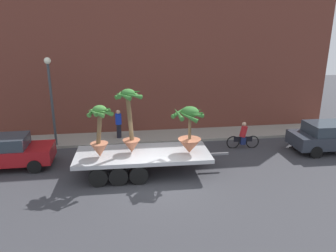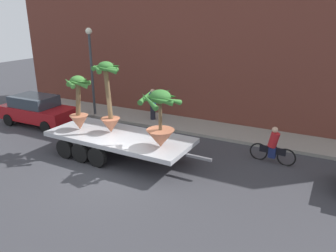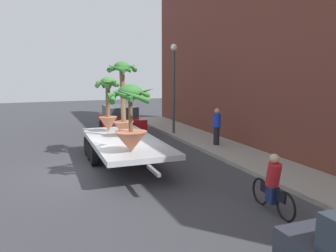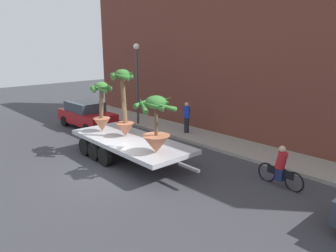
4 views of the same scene
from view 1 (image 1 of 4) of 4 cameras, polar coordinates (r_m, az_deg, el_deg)
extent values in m
plane|color=#38383D|center=(13.81, -1.54, -10.44)|extent=(60.00, 60.00, 0.00)
cube|color=gray|center=(19.38, -3.67, -1.96)|extent=(24.00, 2.20, 0.15)
cube|color=brown|center=(20.11, -4.33, 11.85)|extent=(24.00, 1.20, 9.14)
cube|color=#B7BABF|center=(14.57, -4.54, -5.12)|extent=(6.13, 2.59, 0.18)
cylinder|color=black|center=(15.88, -11.76, -5.44)|extent=(0.80, 0.24, 0.80)
cylinder|color=black|center=(13.78, -12.47, -9.08)|extent=(0.80, 0.24, 0.80)
cylinder|color=black|center=(15.82, -8.68, -5.35)|extent=(0.80, 0.24, 0.80)
cylinder|color=black|center=(13.72, -8.89, -8.99)|extent=(0.80, 0.24, 0.80)
cylinder|color=black|center=(15.81, -5.58, -5.24)|extent=(0.80, 0.24, 0.80)
cylinder|color=black|center=(13.71, -5.29, -8.87)|extent=(0.80, 0.24, 0.80)
cube|color=slate|center=(15.17, 8.99, -4.98)|extent=(1.00, 0.12, 0.10)
cone|color=#B26647|center=(14.39, 3.87, -3.58)|extent=(1.05, 1.05, 0.67)
cylinder|color=brown|center=(14.08, 3.94, 0.08)|extent=(0.14, 0.13, 1.25)
ellipsoid|color=#387A33|center=(13.91, 3.98, 2.54)|extent=(0.78, 0.78, 0.48)
cone|color=#387A33|center=(13.98, 6.09, 2.28)|extent=(0.32, 1.06, 0.54)
cone|color=#387A33|center=(14.30, 4.65, 2.76)|extent=(0.83, 0.67, 0.37)
cone|color=#387A33|center=(14.26, 2.23, 2.69)|extent=(0.99, 0.87, 0.51)
cone|color=#387A33|center=(13.74, 1.85, 2.22)|extent=(0.36, 1.12, 0.41)
cone|color=#387A33|center=(13.47, 3.50, 1.73)|extent=(0.96, 0.59, 0.55)
cone|color=#387A33|center=(13.67, 5.23, 2.01)|extent=(0.78, 0.65, 0.42)
cone|color=#B26647|center=(14.51, -6.57, -3.61)|extent=(0.80, 0.80, 0.61)
cylinder|color=brown|center=(14.09, -6.91, 1.62)|extent=(0.32, 0.19, 2.15)
ellipsoid|color=#387A33|center=(13.84, -7.23, 5.88)|extent=(0.61, 0.61, 0.38)
cone|color=#387A33|center=(13.83, -5.93, 5.67)|extent=(0.27, 0.67, 0.37)
cone|color=#387A33|center=(14.21, -6.43, 6.03)|extent=(0.84, 0.60, 0.36)
cone|color=#387A33|center=(14.17, -8.18, 5.81)|extent=(0.77, 0.63, 0.46)
cone|color=#387A33|center=(13.88, -8.68, 5.72)|extent=(0.27, 0.74, 0.31)
cone|color=#387A33|center=(13.55, -8.09, 5.39)|extent=(0.76, 0.60, 0.38)
cone|color=#387A33|center=(13.57, -6.06, 5.44)|extent=(0.76, 0.70, 0.42)
cone|color=#C17251|center=(14.25, -12.20, -4.23)|extent=(0.78, 0.78, 0.63)
cylinder|color=brown|center=(13.90, -12.26, -0.10)|extent=(0.37, 0.19, 1.52)
ellipsoid|color=#428438|center=(13.70, -12.24, 2.92)|extent=(0.58, 0.58, 0.36)
cone|color=#428438|center=(13.66, -10.86, 2.74)|extent=(0.27, 0.71, 0.36)
cone|color=#428438|center=(13.95, -11.38, 2.98)|extent=(0.65, 0.56, 0.37)
cone|color=#428438|center=(14.00, -12.43, 3.00)|extent=(0.65, 0.34, 0.34)
cone|color=#428438|center=(13.90, -13.44, 2.68)|extent=(0.51, 0.73, 0.47)
cone|color=#428438|center=(13.58, -13.35, 2.52)|extent=(0.51, 0.65, 0.33)
cone|color=#428438|center=(13.39, -12.89, 2.29)|extent=(0.80, 0.47, 0.41)
cone|color=#428438|center=(13.45, -11.15, 2.38)|extent=(0.68, 0.69, 0.47)
torus|color=black|center=(18.32, 14.95, -2.79)|extent=(0.74, 0.12, 0.74)
torus|color=black|center=(18.01, 11.63, -2.90)|extent=(0.74, 0.12, 0.74)
cube|color=black|center=(18.10, 13.34, -2.31)|extent=(1.04, 0.14, 0.28)
cylinder|color=red|center=(17.96, 13.44, -0.95)|extent=(0.47, 0.37, 0.65)
sphere|color=tan|center=(17.84, 13.53, 0.33)|extent=(0.24, 0.24, 0.24)
cube|color=navy|center=(18.13, 13.33, -2.55)|extent=(0.30, 0.26, 0.44)
cube|color=#2D333D|center=(19.38, 27.54, -2.08)|extent=(4.55, 1.95, 0.70)
cube|color=#2D3842|center=(19.08, 27.24, -0.32)|extent=(2.51, 1.72, 0.56)
cylinder|color=black|center=(19.42, 22.40, -2.46)|extent=(0.64, 0.21, 0.64)
cylinder|color=black|center=(18.01, 25.07, -4.29)|extent=(0.64, 0.21, 0.64)
cube|color=maroon|center=(16.90, -26.84, -4.61)|extent=(4.15, 1.83, 0.70)
cube|color=#2D3842|center=(16.77, -27.80, -2.62)|extent=(2.30, 1.61, 0.56)
cylinder|color=black|center=(17.41, -21.72, -4.58)|extent=(0.64, 0.21, 0.64)
cylinder|color=black|center=(15.93, -22.89, -6.73)|extent=(0.64, 0.21, 0.64)
cylinder|color=black|center=(19.06, -8.82, -0.88)|extent=(0.28, 0.28, 0.85)
cylinder|color=#1938C6|center=(18.85, -8.92, 1.25)|extent=(0.36, 0.36, 0.62)
sphere|color=tan|center=(18.74, -8.98, 2.51)|extent=(0.24, 0.24, 0.24)
cylinder|color=#383D42|center=(18.32, -20.11, 3.47)|extent=(0.14, 0.14, 4.50)
sphere|color=#EAEACC|center=(17.96, -20.90, 10.92)|extent=(0.36, 0.36, 0.36)
camera|label=2|loc=(8.94, 59.39, 4.13)|focal=34.59mm
camera|label=3|loc=(16.91, 42.85, 2.86)|focal=36.02mm
camera|label=4|loc=(12.91, 54.86, 3.49)|focal=33.99mm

